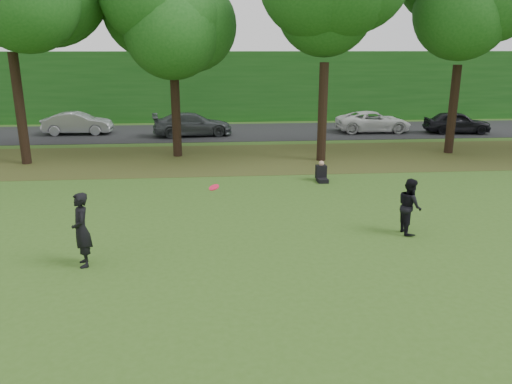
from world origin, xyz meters
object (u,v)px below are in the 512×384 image
player_right (410,206)px  seated_person (321,173)px  player_left (81,230)px  frisbee (214,187)px

player_right → seated_person: bearing=11.8°
player_left → player_right: size_ratio=1.14×
seated_person → frisbee: bearing=-123.3°
frisbee → seated_person: bearing=58.4°
player_right → frisbee: size_ratio=4.73×
frisbee → seated_person: size_ratio=0.42×
player_right → seated_person: size_ratio=1.99×
player_left → seated_person: player_left is taller
player_left → player_right: 9.11m
frisbee → player_left: bearing=-172.0°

